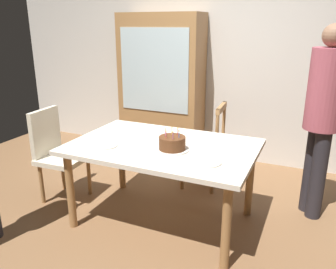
{
  "coord_description": "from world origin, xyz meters",
  "views": [
    {
      "loc": [
        1.19,
        -2.56,
        1.77
      ],
      "look_at": [
        0.05,
        0.0,
        0.85
      ],
      "focal_mm": 36.49,
      "sensor_mm": 36.0,
      "label": 1
    }
  ],
  "objects_px": {
    "plate_near_celebrant": "(105,145)",
    "person_guest": "(323,112)",
    "plate_far_side": "(166,135)",
    "chair_spindle_back": "(204,147)",
    "china_cabinet": "(161,87)",
    "birthday_cake": "(172,144)",
    "chair_upholstered": "(56,150)",
    "plate_near_guest": "(207,162)",
    "dining_table": "(163,154)"
  },
  "relations": [
    {
      "from": "plate_near_celebrant",
      "to": "plate_far_side",
      "type": "bearing_deg",
      "value": 52.83
    },
    {
      "from": "chair_upholstered",
      "to": "plate_near_celebrant",
      "type": "bearing_deg",
      "value": -15.06
    },
    {
      "from": "birthday_cake",
      "to": "chair_spindle_back",
      "type": "xyz_separation_m",
      "value": [
        -0.02,
        0.95,
        -0.35
      ]
    },
    {
      "from": "plate_near_guest",
      "to": "dining_table",
      "type": "bearing_deg",
      "value": 153.68
    },
    {
      "from": "plate_far_side",
      "to": "plate_near_celebrant",
      "type": "bearing_deg",
      "value": -127.17
    },
    {
      "from": "plate_near_guest",
      "to": "chair_spindle_back",
      "type": "distance_m",
      "value": 1.19
    },
    {
      "from": "chair_spindle_back",
      "to": "plate_far_side",
      "type": "bearing_deg",
      "value": -107.28
    },
    {
      "from": "chair_spindle_back",
      "to": "china_cabinet",
      "type": "xyz_separation_m",
      "value": [
        -0.85,
        0.7,
        0.49
      ]
    },
    {
      "from": "chair_spindle_back",
      "to": "chair_upholstered",
      "type": "bearing_deg",
      "value": -145.71
    },
    {
      "from": "plate_far_side",
      "to": "person_guest",
      "type": "xyz_separation_m",
      "value": [
        1.33,
        0.46,
        0.26
      ]
    },
    {
      "from": "plate_near_celebrant",
      "to": "plate_near_guest",
      "type": "height_order",
      "value": "same"
    },
    {
      "from": "dining_table",
      "to": "birthday_cake",
      "type": "distance_m",
      "value": 0.22
    },
    {
      "from": "dining_table",
      "to": "plate_near_guest",
      "type": "relative_size",
      "value": 7.31
    },
    {
      "from": "dining_table",
      "to": "china_cabinet",
      "type": "height_order",
      "value": "china_cabinet"
    },
    {
      "from": "birthday_cake",
      "to": "plate_far_side",
      "type": "distance_m",
      "value": 0.4
    },
    {
      "from": "person_guest",
      "to": "china_cabinet",
      "type": "relative_size",
      "value": 0.93
    },
    {
      "from": "birthday_cake",
      "to": "china_cabinet",
      "type": "distance_m",
      "value": 1.88
    },
    {
      "from": "plate_near_guest",
      "to": "china_cabinet",
      "type": "height_order",
      "value": "china_cabinet"
    },
    {
      "from": "dining_table",
      "to": "chair_upholstered",
      "type": "relative_size",
      "value": 1.69
    },
    {
      "from": "chair_spindle_back",
      "to": "chair_upholstered",
      "type": "height_order",
      "value": "same"
    },
    {
      "from": "china_cabinet",
      "to": "chair_upholstered",
      "type": "bearing_deg",
      "value": -105.84
    },
    {
      "from": "plate_near_celebrant",
      "to": "china_cabinet",
      "type": "bearing_deg",
      "value": 99.44
    },
    {
      "from": "plate_far_side",
      "to": "chair_spindle_back",
      "type": "height_order",
      "value": "chair_spindle_back"
    },
    {
      "from": "plate_far_side",
      "to": "plate_near_guest",
      "type": "distance_m",
      "value": 0.74
    },
    {
      "from": "plate_near_guest",
      "to": "chair_spindle_back",
      "type": "height_order",
      "value": "chair_spindle_back"
    },
    {
      "from": "chair_upholstered",
      "to": "person_guest",
      "type": "bearing_deg",
      "value": 16.75
    },
    {
      "from": "plate_near_celebrant",
      "to": "plate_near_guest",
      "type": "bearing_deg",
      "value": 0.0
    },
    {
      "from": "birthday_cake",
      "to": "person_guest",
      "type": "relative_size",
      "value": 0.16
    },
    {
      "from": "plate_near_celebrant",
      "to": "china_cabinet",
      "type": "xyz_separation_m",
      "value": [
        -0.3,
        1.8,
        0.19
      ]
    },
    {
      "from": "dining_table",
      "to": "chair_spindle_back",
      "type": "height_order",
      "value": "chair_spindle_back"
    },
    {
      "from": "dining_table",
      "to": "person_guest",
      "type": "distance_m",
      "value": 1.48
    },
    {
      "from": "birthday_cake",
      "to": "plate_far_side",
      "type": "height_order",
      "value": "birthday_cake"
    },
    {
      "from": "birthday_cake",
      "to": "person_guest",
      "type": "distance_m",
      "value": 1.39
    },
    {
      "from": "chair_spindle_back",
      "to": "china_cabinet",
      "type": "distance_m",
      "value": 1.21
    },
    {
      "from": "plate_near_celebrant",
      "to": "chair_upholstered",
      "type": "relative_size",
      "value": 0.23
    },
    {
      "from": "plate_near_celebrant",
      "to": "birthday_cake",
      "type": "bearing_deg",
      "value": 13.85
    },
    {
      "from": "china_cabinet",
      "to": "plate_far_side",
      "type": "bearing_deg",
      "value": -63.39
    },
    {
      "from": "chair_spindle_back",
      "to": "dining_table",
      "type": "bearing_deg",
      "value": -97.39
    },
    {
      "from": "dining_table",
      "to": "plate_near_celebrant",
      "type": "xyz_separation_m",
      "value": [
        -0.44,
        -0.24,
        0.09
      ]
    },
    {
      "from": "birthday_cake",
      "to": "chair_spindle_back",
      "type": "height_order",
      "value": "chair_spindle_back"
    },
    {
      "from": "dining_table",
      "to": "plate_near_celebrant",
      "type": "bearing_deg",
      "value": -151.65
    },
    {
      "from": "dining_table",
      "to": "plate_near_celebrant",
      "type": "height_order",
      "value": "plate_near_celebrant"
    },
    {
      "from": "dining_table",
      "to": "chair_upholstered",
      "type": "xyz_separation_m",
      "value": [
        -1.19,
        -0.04,
        -0.14
      ]
    },
    {
      "from": "birthday_cake",
      "to": "person_guest",
      "type": "xyz_separation_m",
      "value": [
        1.12,
        0.8,
        0.2
      ]
    },
    {
      "from": "plate_far_side",
      "to": "plate_near_guest",
      "type": "height_order",
      "value": "same"
    },
    {
      "from": "plate_far_side",
      "to": "person_guest",
      "type": "relative_size",
      "value": 0.12
    },
    {
      "from": "plate_near_celebrant",
      "to": "person_guest",
      "type": "relative_size",
      "value": 0.12
    },
    {
      "from": "dining_table",
      "to": "plate_near_guest",
      "type": "bearing_deg",
      "value": -26.32
    },
    {
      "from": "birthday_cake",
      "to": "plate_near_celebrant",
      "type": "height_order",
      "value": "birthday_cake"
    },
    {
      "from": "plate_near_guest",
      "to": "person_guest",
      "type": "height_order",
      "value": "person_guest"
    }
  ]
}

